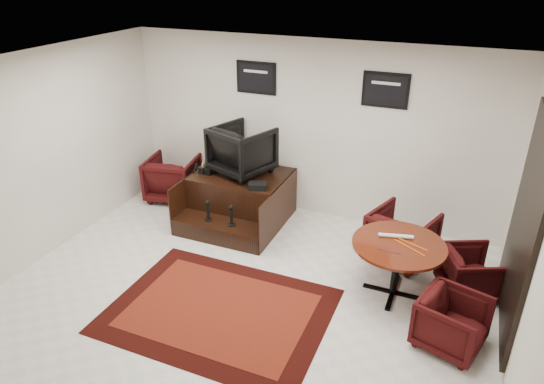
{
  "coord_description": "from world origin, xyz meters",
  "views": [
    {
      "loc": [
        2.24,
        -4.36,
        3.84
      ],
      "look_at": [
        0.03,
        0.9,
        1.06
      ],
      "focal_mm": 32.0,
      "sensor_mm": 36.0,
      "label": 1
    }
  ],
  "objects_px": {
    "armchair_side": "(173,176)",
    "table_chair_window": "(471,271)",
    "table_chair_back": "(402,234)",
    "table_chair_corner": "(453,320)",
    "shine_podium": "(239,199)",
    "meeting_table": "(398,250)",
    "shine_chair": "(242,148)"
  },
  "relations": [
    {
      "from": "table_chair_window",
      "to": "armchair_side",
      "type": "bearing_deg",
      "value": 55.1
    },
    {
      "from": "table_chair_back",
      "to": "shine_podium",
      "type": "bearing_deg",
      "value": 15.77
    },
    {
      "from": "shine_chair",
      "to": "meeting_table",
      "type": "relative_size",
      "value": 0.75
    },
    {
      "from": "table_chair_window",
      "to": "table_chair_corner",
      "type": "distance_m",
      "value": 1.06
    },
    {
      "from": "shine_chair",
      "to": "meeting_table",
      "type": "xyz_separation_m",
      "value": [
        2.64,
        -1.14,
        -0.53
      ]
    },
    {
      "from": "shine_podium",
      "to": "shine_chair",
      "type": "distance_m",
      "value": 0.84
    },
    {
      "from": "table_chair_back",
      "to": "shine_chair",
      "type": "bearing_deg",
      "value": 12.47
    },
    {
      "from": "shine_chair",
      "to": "armchair_side",
      "type": "bearing_deg",
      "value": 15.88
    },
    {
      "from": "shine_podium",
      "to": "meeting_table",
      "type": "bearing_deg",
      "value": -20.59
    },
    {
      "from": "armchair_side",
      "to": "meeting_table",
      "type": "relative_size",
      "value": 0.74
    },
    {
      "from": "armchair_side",
      "to": "table_chair_window",
      "type": "xyz_separation_m",
      "value": [
        4.91,
        -0.86,
        -0.08
      ]
    },
    {
      "from": "shine_podium",
      "to": "armchair_side",
      "type": "distance_m",
      "value": 1.43
    },
    {
      "from": "armchair_side",
      "to": "table_chair_back",
      "type": "xyz_separation_m",
      "value": [
        3.98,
        -0.42,
        -0.01
      ]
    },
    {
      "from": "armchair_side",
      "to": "table_chair_window",
      "type": "height_order",
      "value": "armchair_side"
    },
    {
      "from": "shine_podium",
      "to": "meeting_table",
      "type": "relative_size",
      "value": 1.35
    },
    {
      "from": "shine_podium",
      "to": "table_chair_window",
      "type": "xyz_separation_m",
      "value": [
        3.5,
        -0.62,
        -0.02
      ]
    },
    {
      "from": "meeting_table",
      "to": "table_chair_window",
      "type": "height_order",
      "value": "meeting_table"
    },
    {
      "from": "shine_chair",
      "to": "armchair_side",
      "type": "xyz_separation_m",
      "value": [
        -1.41,
        0.1,
        -0.76
      ]
    },
    {
      "from": "meeting_table",
      "to": "table_chair_corner",
      "type": "relative_size",
      "value": 1.66
    },
    {
      "from": "shine_podium",
      "to": "table_chair_back",
      "type": "relative_size",
      "value": 1.87
    },
    {
      "from": "table_chair_window",
      "to": "meeting_table",
      "type": "bearing_deg",
      "value": 88.65
    },
    {
      "from": "table_chair_back",
      "to": "table_chair_corner",
      "type": "bearing_deg",
      "value": 137.11
    },
    {
      "from": "armchair_side",
      "to": "shine_podium",
      "type": "bearing_deg",
      "value": 159.09
    },
    {
      "from": "shine_podium",
      "to": "table_chair_back",
      "type": "height_order",
      "value": "table_chair_back"
    },
    {
      "from": "shine_chair",
      "to": "table_chair_window",
      "type": "bearing_deg",
      "value": -172.47
    },
    {
      "from": "shine_podium",
      "to": "table_chair_window",
      "type": "relative_size",
      "value": 2.28
    },
    {
      "from": "table_chair_back",
      "to": "table_chair_corner",
      "type": "distance_m",
      "value": 1.69
    },
    {
      "from": "armchair_side",
      "to": "table_chair_back",
      "type": "height_order",
      "value": "armchair_side"
    },
    {
      "from": "shine_chair",
      "to": "table_chair_corner",
      "type": "distance_m",
      "value": 3.91
    },
    {
      "from": "armchair_side",
      "to": "table_chair_corner",
      "type": "relative_size",
      "value": 1.23
    },
    {
      "from": "armchair_side",
      "to": "table_chair_window",
      "type": "bearing_deg",
      "value": 159.1
    },
    {
      "from": "meeting_table",
      "to": "table_chair_corner",
      "type": "distance_m",
      "value": 1.04
    }
  ]
}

